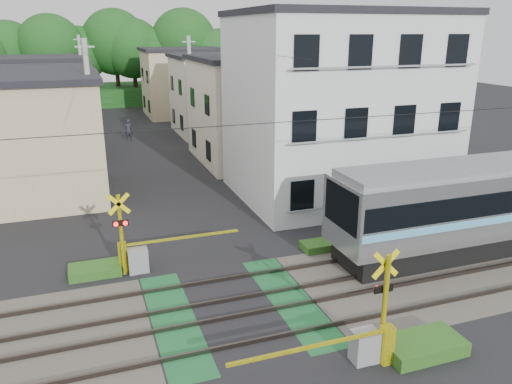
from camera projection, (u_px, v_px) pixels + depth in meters
name	position (u px, v px, depth m)	size (l,w,h in m)	color
ground	(234.00, 309.00, 15.66)	(120.00, 120.00, 0.00)	black
track_bed	(234.00, 308.00, 15.65)	(120.00, 120.00, 0.14)	#47423A
crossing_signal_near	(369.00, 338.00, 12.98)	(4.74, 0.65, 3.09)	#FFED0D
crossing_signal_far	(135.00, 254.00, 17.90)	(4.74, 0.65, 3.09)	#FFED0D
apartment_block	(337.00, 106.00, 25.42)	(10.20, 8.36, 9.30)	silver
houses_row	(137.00, 101.00, 37.98)	(22.07, 31.35, 6.80)	#C2B289
tree_hill	(112.00, 59.00, 57.65)	(40.00, 12.35, 10.86)	#1B4D19
catenary	(406.00, 178.00, 16.45)	(60.00, 5.04, 7.00)	#2D2D33
utility_poles	(122.00, 95.00, 34.70)	(7.90, 42.00, 8.00)	#A5A5A0
pedestrian	(128.00, 130.00, 39.41)	(0.61, 0.40, 1.69)	#272731
weed_patches	(287.00, 296.00, 16.08)	(10.25, 8.80, 0.40)	#2D5E1E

